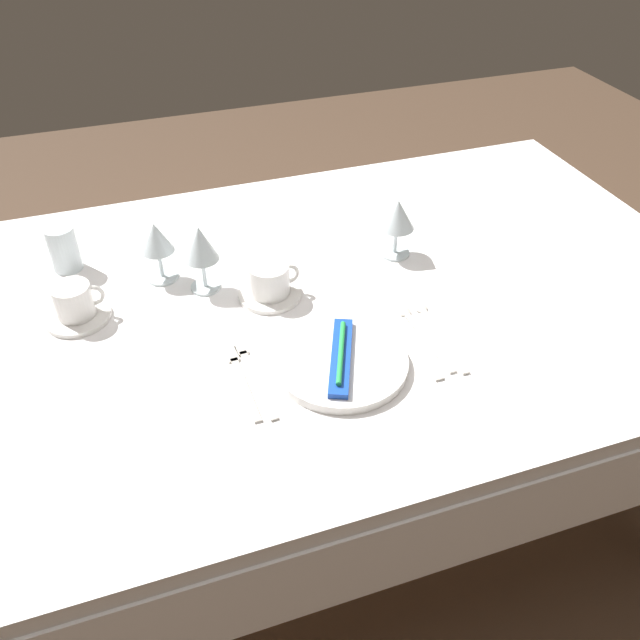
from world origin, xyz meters
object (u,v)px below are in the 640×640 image
object	(u,v)px
drink_tumbler	(64,249)
fork_inner	(242,379)
coffee_cup_right	(270,279)
wine_glass_centre	(156,241)
dinner_plate	(341,363)
spoon_dessert	(434,327)
wine_glass_right	(397,217)
dinner_knife	(414,342)
wine_glass_left	(200,246)
coffee_cup_left	(74,300)
toothbrush_package	(341,356)
fork_outer	(253,375)
spoon_soup	(418,329)

from	to	relation	value
drink_tumbler	fork_inner	bearing A→B (deg)	-59.50
coffee_cup_right	wine_glass_centre	world-z (taller)	wine_glass_centre
dinner_plate	spoon_dessert	bearing A→B (deg)	11.87
spoon_dessert	coffee_cup_right	xyz separation A→B (m)	(-0.28, 0.21, 0.04)
fork_inner	wine_glass_centre	xyz separation A→B (m)	(-0.09, 0.38, 0.09)
spoon_dessert	wine_glass_right	size ratio (longest dim) A/B	1.66
wine_glass_right	dinner_knife	bearing A→B (deg)	-107.01
wine_glass_left	wine_glass_right	size ratio (longest dim) A/B	1.10
dinner_knife	wine_glass_left	xyz separation A→B (m)	(-0.35, 0.31, 0.10)
dinner_plate	dinner_knife	bearing A→B (deg)	6.23
spoon_dessert	wine_glass_left	world-z (taller)	wine_glass_left
wine_glass_centre	spoon_dessert	bearing A→B (deg)	-35.75
fork_inner	coffee_cup_left	size ratio (longest dim) A/B	2.00
toothbrush_package	fork_inner	bearing A→B (deg)	172.98
wine_glass_right	wine_glass_left	bearing A→B (deg)	179.01
toothbrush_package	wine_glass_right	world-z (taller)	wine_glass_right
wine_glass_centre	drink_tumbler	xyz separation A→B (m)	(-0.20, 0.11, -0.04)
coffee_cup_left	wine_glass_centre	bearing A→B (deg)	25.81
fork_outer	wine_glass_centre	bearing A→B (deg)	106.80
toothbrush_package	fork_outer	xyz separation A→B (m)	(-0.16, 0.03, -0.02)
fork_outer	dinner_knife	xyz separation A→B (m)	(0.32, -0.01, 0.00)
dinner_plate	spoon_dessert	xyz separation A→B (m)	(0.22, 0.05, -0.01)
coffee_cup_left	wine_glass_centre	xyz separation A→B (m)	(0.18, 0.09, 0.05)
dinner_knife	coffee_cup_right	size ratio (longest dim) A/B	2.17
toothbrush_package	wine_glass_left	world-z (taller)	wine_glass_left
toothbrush_package	spoon_dessert	size ratio (longest dim) A/B	0.90
fork_outer	spoon_soup	bearing A→B (deg)	3.71
dinner_knife	coffee_cup_right	world-z (taller)	coffee_cup_right
spoon_dessert	coffee_cup_left	xyz separation A→B (m)	(-0.67, 0.26, 0.04)
fork_inner	wine_glass_centre	size ratio (longest dim) A/B	1.48
spoon_dessert	wine_glass_left	distance (m)	0.51
spoon_dessert	fork_inner	bearing A→B (deg)	-176.75
wine_glass_centre	spoon_soup	bearing A→B (deg)	-37.31
spoon_dessert	wine_glass_right	distance (m)	0.29
dinner_knife	coffee_cup_left	size ratio (longest dim) A/B	2.35
fork_outer	drink_tumbler	bearing A→B (deg)	122.79
coffee_cup_right	drink_tumbler	xyz separation A→B (m)	(-0.40, 0.25, 0.01)
drink_tumbler	spoon_dessert	bearing A→B (deg)	-33.83
wine_glass_left	drink_tumbler	xyz separation A→B (m)	(-0.28, 0.18, -0.05)
coffee_cup_right	wine_glass_centre	bearing A→B (deg)	145.74
fork_outer	toothbrush_package	bearing A→B (deg)	-9.71
toothbrush_package	dinner_knife	distance (m)	0.16
spoon_soup	coffee_cup_right	distance (m)	0.33
spoon_dessert	toothbrush_package	bearing A→B (deg)	-168.13
fork_inner	spoon_soup	world-z (taller)	spoon_soup
dinner_plate	toothbrush_package	size ratio (longest dim) A/B	1.22
spoon_soup	wine_glass_left	bearing A→B (deg)	143.27
coffee_cup_left	drink_tumbler	size ratio (longest dim) A/B	0.97
toothbrush_package	wine_glass_left	bearing A→B (deg)	120.05
dinner_plate	fork_outer	bearing A→B (deg)	170.29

